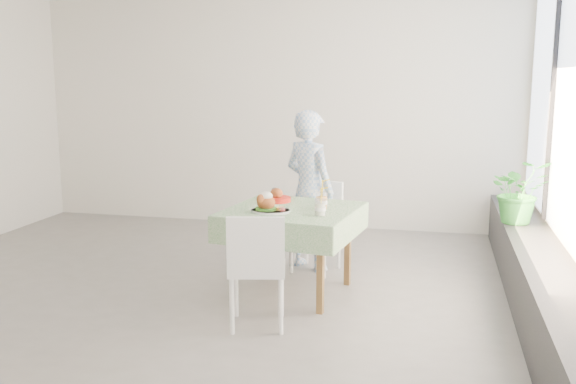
% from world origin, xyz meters
% --- Properties ---
extents(floor, '(6.00, 6.00, 0.00)m').
position_xyz_m(floor, '(0.00, 0.00, 0.00)').
color(floor, slate).
rests_on(floor, ground).
extents(wall_back, '(6.00, 0.02, 2.80)m').
position_xyz_m(wall_back, '(0.00, 2.50, 1.40)').
color(wall_back, white).
rests_on(wall_back, ground).
extents(wall_front, '(6.00, 0.02, 2.80)m').
position_xyz_m(wall_front, '(0.00, -2.50, 1.40)').
color(wall_front, white).
rests_on(wall_front, ground).
extents(window_pane, '(0.01, 4.80, 2.18)m').
position_xyz_m(window_pane, '(2.97, 0.00, 1.65)').
color(window_pane, '#D1E0F9').
rests_on(window_pane, ground).
extents(window_ledge, '(0.40, 4.80, 0.50)m').
position_xyz_m(window_ledge, '(2.80, 0.00, 0.25)').
color(window_ledge, black).
rests_on(window_ledge, ground).
extents(cafe_table, '(1.18, 1.18, 0.74)m').
position_xyz_m(cafe_table, '(0.81, -0.02, 0.46)').
color(cafe_table, brown).
rests_on(cafe_table, ground).
extents(chair_far, '(0.49, 0.49, 0.85)m').
position_xyz_m(chair_far, '(0.89, 0.66, 0.26)').
color(chair_far, white).
rests_on(chair_far, ground).
extents(chair_near, '(0.49, 0.49, 0.87)m').
position_xyz_m(chair_near, '(0.72, -0.81, 0.27)').
color(chair_near, white).
rests_on(chair_near, ground).
extents(diner, '(0.67, 0.60, 1.53)m').
position_xyz_m(diner, '(0.81, 0.73, 0.77)').
color(diner, '#8DB3E1').
rests_on(diner, ground).
extents(main_dish, '(0.33, 0.33, 0.17)m').
position_xyz_m(main_dish, '(0.65, -0.21, 0.80)').
color(main_dish, white).
rests_on(main_dish, cafe_table).
extents(juice_cup_orange, '(0.10, 0.10, 0.29)m').
position_xyz_m(juice_cup_orange, '(1.05, 0.01, 0.81)').
color(juice_cup_orange, white).
rests_on(juice_cup_orange, cafe_table).
extents(juice_cup_lemonade, '(0.09, 0.09, 0.27)m').
position_xyz_m(juice_cup_lemonade, '(1.09, -0.24, 0.80)').
color(juice_cup_lemonade, white).
rests_on(juice_cup_lemonade, cafe_table).
extents(second_dish, '(0.26, 0.26, 0.12)m').
position_xyz_m(second_dish, '(0.61, 0.24, 0.78)').
color(second_dish, red).
rests_on(second_dish, cafe_table).
extents(potted_plant, '(0.61, 0.56, 0.60)m').
position_xyz_m(potted_plant, '(2.73, 0.95, 0.80)').
color(potted_plant, '#297B2D').
rests_on(potted_plant, window_ledge).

